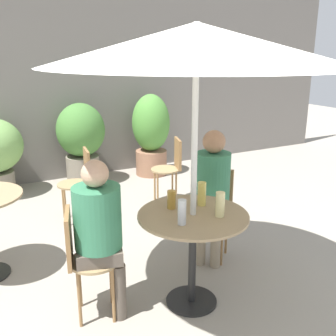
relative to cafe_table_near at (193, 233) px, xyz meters
The scene contains 16 objects.
ground_plane 0.62m from the cafe_table_near, 92.02° to the right, with size 20.00×20.00×0.00m, color gray.
storefront_wall 3.76m from the cafe_table_near, 90.10° to the left, with size 10.00×0.06×3.00m.
cafe_table_near is the anchor object (origin of this frame).
bistro_chair_0 0.82m from the cafe_table_near, 44.21° to the left, with size 0.42×0.42×0.84m.
bistro_chair_1 0.82m from the cafe_table_near, 164.21° to the left, with size 0.40×0.38×0.84m.
bistro_chair_2 1.97m from the cafe_table_near, 99.40° to the left, with size 0.38×0.37×0.84m.
bistro_chair_3 2.14m from the cafe_table_near, 66.15° to the left, with size 0.40×0.38×0.84m.
seated_person_0 0.70m from the cafe_table_near, 44.21° to the left, with size 0.40×0.39×1.25m.
seated_person_1 0.69m from the cafe_table_near, 164.21° to the left, with size 0.39×0.36×1.21m.
beer_glass_0 0.32m from the cafe_table_near, 39.36° to the right, with size 0.07×0.07×0.19m.
beer_glass_1 0.32m from the cafe_table_near, 39.09° to the left, with size 0.07×0.07×0.19m.
beer_glass_2 0.30m from the cafe_table_near, 117.08° to the left, with size 0.07×0.07×0.14m.
beer_glass_3 0.31m from the cafe_table_near, 144.84° to the right, with size 0.06×0.06×0.18m.
potted_plant_1 3.26m from the cafe_table_near, 88.80° to the left, with size 0.70×0.70×1.19m.
potted_plant_2 3.38m from the cafe_table_near, 70.01° to the left, with size 0.59×0.59×1.27m.
umbrella 1.35m from the cafe_table_near, 88.21° to the right, with size 2.07×2.07×2.09m.
Camera 1 is at (-1.40, -2.10, 1.92)m, focal length 42.00 mm.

